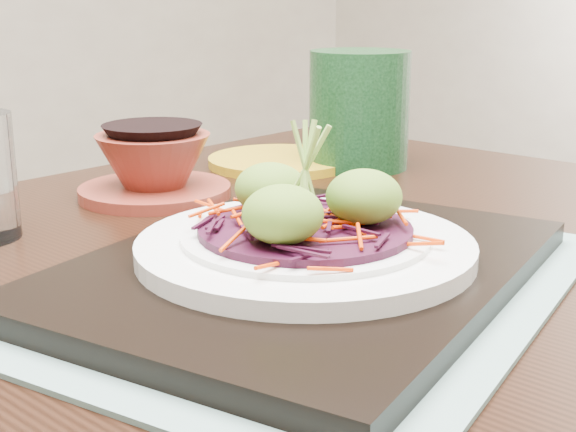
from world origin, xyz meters
TOP-DOWN VIEW (x-y plane):
  - dining_table at (-0.07, -0.09)m, footprint 1.28×0.95m
  - placemat at (-0.03, -0.16)m, footprint 0.54×0.48m
  - serving_tray at (-0.03, -0.16)m, footprint 0.46×0.40m
  - white_plate at (-0.03, -0.16)m, footprint 0.25×0.25m
  - cabbage_bed at (-0.03, -0.16)m, footprint 0.16×0.16m
  - carrot_julienne at (-0.03, -0.16)m, footprint 0.19×0.19m
  - guacamole_scoops at (-0.03, -0.16)m, footprint 0.14×0.12m
  - scallion_garnish at (-0.03, -0.16)m, footprint 0.06×0.06m
  - terracotta_bowl_set at (0.02, 0.14)m, footprint 0.19×0.19m
  - yellow_plate at (0.22, 0.18)m, footprint 0.22×0.22m
  - green_jar at (0.29, 0.11)m, footprint 0.14×0.14m

SIDE VIEW (x-z plane):
  - dining_table at x=-0.07m, z-range 0.27..1.01m
  - placemat at x=-0.03m, z-range 0.74..0.74m
  - yellow_plate at x=0.22m, z-range 0.74..0.75m
  - serving_tray at x=-0.03m, z-range 0.74..0.76m
  - white_plate at x=-0.03m, z-range 0.76..0.78m
  - terracotta_bowl_set at x=0.02m, z-range 0.73..0.80m
  - cabbage_bed at x=-0.03m, z-range 0.78..0.78m
  - carrot_julienne at x=-0.03m, z-range 0.78..0.79m
  - guacamole_scoops at x=-0.03m, z-range 0.78..0.82m
  - green_jar at x=0.29m, z-range 0.74..0.88m
  - scallion_garnish at x=-0.03m, z-range 0.78..0.86m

